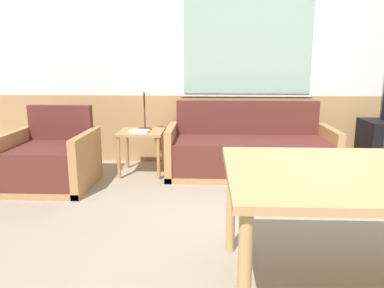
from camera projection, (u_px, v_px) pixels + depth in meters
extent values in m
plane|color=gray|center=(336.00, 267.00, 2.38)|extent=(16.00, 16.00, 0.00)
cube|color=tan|center=(271.00, 129.00, 4.86)|extent=(7.20, 0.06, 0.87)
cube|color=white|center=(276.00, 21.00, 4.58)|extent=(7.20, 0.06, 1.83)
cube|color=white|center=(247.00, 42.00, 4.60)|extent=(1.66, 0.01, 1.34)
cube|color=#99BCA8|center=(248.00, 42.00, 4.60)|extent=(1.58, 0.02, 1.26)
cube|color=#B27F4C|center=(248.00, 172.00, 4.37)|extent=(1.89, 0.80, 0.06)
cube|color=#5B2823|center=(249.00, 155.00, 4.31)|extent=(1.73, 0.72, 0.36)
cube|color=#5B2823|center=(247.00, 117.00, 4.59)|extent=(1.73, 0.10, 0.41)
cube|color=#B27F4C|center=(171.00, 151.00, 4.36)|extent=(0.08, 0.80, 0.56)
cube|color=#B27F4C|center=(328.00, 152.00, 4.28)|extent=(0.08, 0.80, 0.56)
cube|color=#B27F4C|center=(52.00, 184.00, 3.94)|extent=(0.86, 0.82, 0.06)
cube|color=#5B2823|center=(49.00, 164.00, 3.87)|extent=(0.70, 0.74, 0.38)
cube|color=#5B2823|center=(61.00, 122.00, 4.17)|extent=(0.70, 0.10, 0.38)
cube|color=#B27F4C|center=(13.00, 160.00, 3.90)|extent=(0.08, 0.82, 0.58)
cube|color=#B27F4C|center=(87.00, 161.00, 3.87)|extent=(0.08, 0.82, 0.58)
cube|color=#B27F4C|center=(141.00, 132.00, 4.33)|extent=(0.51, 0.51, 0.03)
cylinder|color=#B27F4C|center=(119.00, 158.00, 4.18)|extent=(0.04, 0.04, 0.48)
cylinder|color=#B27F4C|center=(159.00, 158.00, 4.16)|extent=(0.04, 0.04, 0.48)
cylinder|color=#B27F4C|center=(127.00, 149.00, 4.62)|extent=(0.04, 0.04, 0.48)
cylinder|color=#B27F4C|center=(163.00, 149.00, 4.60)|extent=(0.04, 0.04, 0.48)
cylinder|color=#4C3823|center=(145.00, 129.00, 4.42)|extent=(0.16, 0.16, 0.02)
cylinder|color=#4C3823|center=(144.00, 110.00, 4.37)|extent=(0.02, 0.02, 0.43)
cone|color=silver|center=(144.00, 85.00, 4.31)|extent=(0.28, 0.28, 0.15)
cube|color=white|center=(140.00, 131.00, 4.24)|extent=(0.22, 0.17, 0.03)
cylinder|color=tan|center=(244.00, 286.00, 1.59)|extent=(0.06, 0.06, 0.68)
cylinder|color=tan|center=(231.00, 204.00, 2.52)|extent=(0.06, 0.06, 0.68)
cylinder|color=black|center=(372.00, 174.00, 4.24)|extent=(0.04, 0.04, 0.10)
cylinder|color=black|center=(358.00, 164.00, 4.64)|extent=(0.04, 0.04, 0.10)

